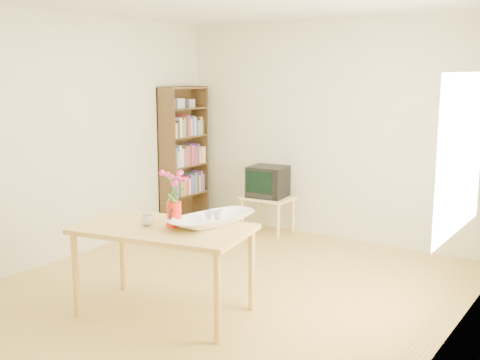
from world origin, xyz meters
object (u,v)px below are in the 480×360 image
Objects in this scene: mug at (148,220)px; bowl at (212,196)px; pitcher at (175,215)px; table at (164,236)px; television at (269,181)px.

mug is 0.57m from bowl.
mug is at bearing -175.42° from pitcher.
mug is (-0.20, -0.11, -0.05)m from pitcher.
pitcher reaches higher than mug.
table is at bearing 156.81° from mug.
mug is (-0.14, -0.04, 0.12)m from table.
television is (-0.60, 2.65, -0.01)m from table.
mug is at bearing -173.42° from table.
table is 0.20m from pitcher.
pitcher is 0.40× the size of bowl.
bowl is 1.09× the size of television.
table is 7.41× the size of pitcher.
television is (-0.89, 2.39, -0.34)m from bowl.
bowl is 2.57m from television.
pitcher is 0.43× the size of television.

